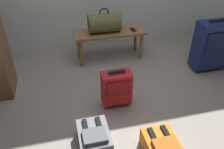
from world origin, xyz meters
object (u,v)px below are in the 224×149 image
object	(u,v)px
cell_phone	(133,30)
backpack_orange	(162,148)
bench	(110,36)
suitcase_upright_navy	(212,45)
duffel_bag_olive	(104,23)
backpack_grey	(94,138)
suitcase_small_red	(117,87)

from	to	relation	value
cell_phone	backpack_orange	bearing A→B (deg)	-99.44
bench	backpack_orange	bearing A→B (deg)	-88.74
suitcase_upright_navy	backpack_orange	bearing A→B (deg)	-135.43
duffel_bag_olive	backpack_grey	world-z (taller)	duffel_bag_olive
suitcase_upright_navy	backpack_orange	xyz separation A→B (m)	(-1.20, -1.19, -0.28)
suitcase_upright_navy	backpack_grey	world-z (taller)	suitcase_upright_navy
suitcase_upright_navy	backpack_grey	xyz separation A→B (m)	(-1.76, -0.94, -0.28)
duffel_bag_olive	suitcase_small_red	distance (m)	1.10
suitcase_small_red	suitcase_upright_navy	bearing A→B (deg)	16.95
bench	duffel_bag_olive	xyz separation A→B (m)	(-0.08, 0.00, 0.20)
cell_phone	bench	bearing A→B (deg)	172.92
bench	suitcase_upright_navy	world-z (taller)	suitcase_upright_navy
duffel_bag_olive	bench	bearing A→B (deg)	0.00
backpack_grey	backpack_orange	size ratio (longest dim) A/B	1.00
suitcase_small_red	backpack_grey	world-z (taller)	suitcase_small_red
backpack_orange	suitcase_upright_navy	bearing A→B (deg)	44.57
suitcase_upright_navy	backpack_grey	size ratio (longest dim) A/B	1.91
bench	backpack_grey	xyz separation A→B (m)	(-0.52, -1.55, -0.27)
suitcase_small_red	backpack_orange	size ratio (longest dim) A/B	1.21
suitcase_small_red	backpack_grey	distance (m)	0.63
backpack_orange	bench	bearing A→B (deg)	91.26
bench	duffel_bag_olive	bearing A→B (deg)	180.00
backpack_orange	duffel_bag_olive	bearing A→B (deg)	93.65
suitcase_small_red	backpack_grey	size ratio (longest dim) A/B	1.21
duffel_bag_olive	backpack_orange	xyz separation A→B (m)	(0.12, -1.80, -0.47)
suitcase_upright_navy	suitcase_small_red	bearing A→B (deg)	-163.05
cell_phone	backpack_grey	bearing A→B (deg)	-119.39
cell_phone	suitcase_small_red	world-z (taller)	suitcase_small_red
bench	backpack_orange	xyz separation A→B (m)	(0.04, -1.80, -0.27)
bench	cell_phone	world-z (taller)	cell_phone
bench	suitcase_upright_navy	bearing A→B (deg)	-26.42
bench	cell_phone	size ratio (longest dim) A/B	6.94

